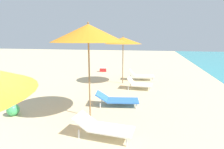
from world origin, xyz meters
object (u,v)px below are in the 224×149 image
Objects in this scene: lounger_second_shoreside at (117,99)px; beach_ball at (13,110)px; lounger_farthest_inland at (139,84)px; cooler_box at (103,70)px; lounger_second_inland at (103,127)px; lounger_farthest_shoreside at (141,75)px; umbrella_farthest at (123,41)px; umbrella_second at (88,33)px.

beach_ball is at bearing -162.01° from lounger_second_shoreside.
lounger_farthest_inland is at bearing 49.16° from beach_ball.
lounger_second_shoreside is 3.11× the size of cooler_box.
lounger_second_inland is 0.97× the size of lounger_farthest_shoreside.
umbrella_farthest is 6.26m from beach_ball.
cooler_box is (-3.06, 2.26, -0.16)m from lounger_farthest_shoreside.
lounger_farthest_inland is at bearing 88.45° from lounger_second_inland.
lounger_second_shoreside is 2.27m from lounger_second_inland.
umbrella_farthest is at bearing 87.71° from umbrella_second.
umbrella_second reaches higher than lounger_farthest_inland.
umbrella_farthest is 2.50m from lounger_farthest_shoreside.
lounger_farthest_inland is (1.01, -1.01, -2.09)m from umbrella_farthest.
lounger_second_inland reaches higher than beach_ball.
lounger_second_shoreside is 4.69m from lounger_farthest_shoreside.
lounger_farthest_shoreside is at bearing 93.74° from lounger_farthest_inland.
lounger_second_shoreside is at bearing 97.18° from lounger_second_inland.
lounger_farthest_inland is (1.20, 3.70, -2.33)m from umbrella_second.
beach_ball is at bearing -93.30° from cooler_box.
beach_ball is at bearing -126.86° from lounger_farthest_shoreside.
umbrella_second reaches higher than lounger_farthest_shoreside.
lounger_farthest_shoreside is 7.27m from beach_ball.
cooler_box is at bearing 99.78° from lounger_second_shoreside.
umbrella_second is 1.76× the size of lounger_second_shoreside.
lounger_farthest_shoreside is 3.81m from cooler_box.
umbrella_farthest is (0.19, 4.71, -0.24)m from umbrella_second.
cooler_box is at bearing 86.70° from beach_ball.
lounger_second_inland is 1.27× the size of lounger_farthest_inland.
lounger_second_shoreside is 1.38× the size of lounger_farthest_inland.
beach_ball is at bearing -129.90° from lounger_farthest_inland.
lounger_farthest_shoreside reaches higher than beach_ball.
lounger_second_inland is (0.76, -1.11, -2.33)m from umbrella_second.
lounger_second_inland is 4.83m from lounger_farthest_inland.
lounger_farthest_shoreside is at bearing 73.53° from lounger_second_shoreside.
lounger_farthest_shoreside is 2.96× the size of cooler_box.
lounger_farthest_shoreside is at bearing 60.76° from beach_ball.
lounger_farthest_inland is at bearing -45.03° from umbrella_farthest.
umbrella_farthest reaches higher than beach_ball.
umbrella_second is 4.54m from lounger_farthest_inland.
lounger_second_inland is at bearing -97.13° from lounger_second_shoreside.
umbrella_second is at bearing -128.84° from lounger_second_shoreside.
lounger_second_shoreside reaches higher than beach_ball.
lounger_farthest_inland reaches higher than lounger_second_shoreside.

